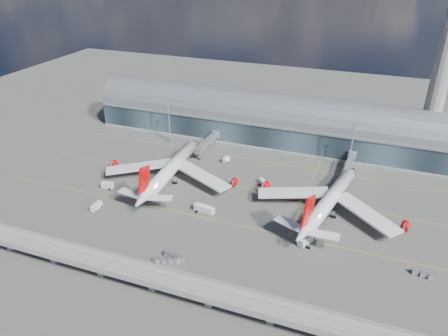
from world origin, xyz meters
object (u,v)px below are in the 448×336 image
(floodlight_mast_right, at_px, (352,146))
(service_truck_4, at_px, (226,160))
(service_truck_1, at_px, (107,185))
(cargo_train_1, at_px, (166,260))
(service_truck_3, at_px, (306,241))
(airliner_left, at_px, (170,170))
(control_tower, at_px, (444,62))
(service_truck_2, at_px, (204,209))
(cargo_train_0, at_px, (174,256))
(airliner_right, at_px, (329,202))
(cargo_train_2, at_px, (423,275))
(floodlight_mast_left, at_px, (169,120))
(service_truck_5, at_px, (263,182))
(service_truck_0, at_px, (96,206))

(floodlight_mast_right, xyz_separation_m, service_truck_4, (-60.86, -12.72, -12.33))
(service_truck_1, bearing_deg, cargo_train_1, -133.03)
(service_truck_4, bearing_deg, service_truck_3, -34.12)
(service_truck_1, bearing_deg, airliner_left, -61.76)
(control_tower, bearing_deg, floodlight_mast_right, -141.34)
(airliner_left, distance_m, service_truck_4, 34.44)
(control_tower, bearing_deg, service_truck_2, -134.49)
(control_tower, xyz_separation_m, floodlight_mast_right, (-35.00, -28.00, -38.00))
(control_tower, relative_size, service_truck_1, 18.45)
(cargo_train_0, bearing_deg, service_truck_2, -4.89)
(airliner_right, height_order, cargo_train_0, airliner_right)
(airliner_left, distance_m, cargo_train_2, 115.94)
(control_tower, relative_size, cargo_train_2, 13.49)
(airliner_right, height_order, service_truck_3, airliner_right)
(floodlight_mast_left, height_order, service_truck_3, floodlight_mast_left)
(airliner_left, distance_m, service_truck_3, 75.44)
(service_truck_5, relative_size, cargo_train_0, 0.61)
(cargo_train_2, bearing_deg, service_truck_2, 72.27)
(floodlight_mast_left, xyz_separation_m, service_truck_4, (39.14, -12.72, -12.33))
(cargo_train_1, bearing_deg, floodlight_mast_right, -7.67)
(airliner_right, bearing_deg, cargo_train_2, -27.10)
(floodlight_mast_right, distance_m, airliner_right, 43.73)
(floodlight_mast_left, height_order, cargo_train_0, floodlight_mast_left)
(service_truck_0, height_order, service_truck_4, service_truck_4)
(cargo_train_1, distance_m, cargo_train_2, 89.25)
(airliner_right, distance_m, cargo_train_1, 72.51)
(control_tower, height_order, service_truck_4, control_tower)
(control_tower, bearing_deg, cargo_train_1, -125.20)
(service_truck_3, relative_size, cargo_train_0, 0.84)
(control_tower, xyz_separation_m, service_truck_5, (-71.16, -57.18, -50.32))
(service_truck_2, height_order, cargo_train_2, service_truck_2)
(service_truck_2, bearing_deg, control_tower, -35.97)
(control_tower, xyz_separation_m, service_truck_3, (-42.98, -95.80, -49.95))
(service_truck_1, relative_size, service_truck_5, 1.05)
(service_truck_0, distance_m, service_truck_4, 72.24)
(floodlight_mast_left, relative_size, cargo_train_1, 2.71)
(airliner_right, height_order, cargo_train_1, airliner_right)
(floodlight_mast_left, distance_m, airliner_right, 105.90)
(service_truck_3, bearing_deg, airliner_left, -175.74)
(floodlight_mast_right, distance_m, cargo_train_0, 106.67)
(floodlight_mast_left, relative_size, service_truck_5, 4.85)
(floodlight_mast_right, relative_size, cargo_train_0, 2.98)
(cargo_train_0, bearing_deg, service_truck_0, 61.08)
(floodlight_mast_right, xyz_separation_m, service_truck_0, (-96.94, -75.31, -12.30))
(cargo_train_2, bearing_deg, service_truck_5, 47.77)
(floodlight_mast_left, bearing_deg, cargo_train_0, -62.13)
(service_truck_0, relative_size, cargo_train_2, 0.82)
(control_tower, distance_m, floodlight_mast_right, 58.76)
(service_truck_2, bearing_deg, floodlight_mast_left, 46.30)
(cargo_train_2, bearing_deg, service_truck_1, 73.61)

